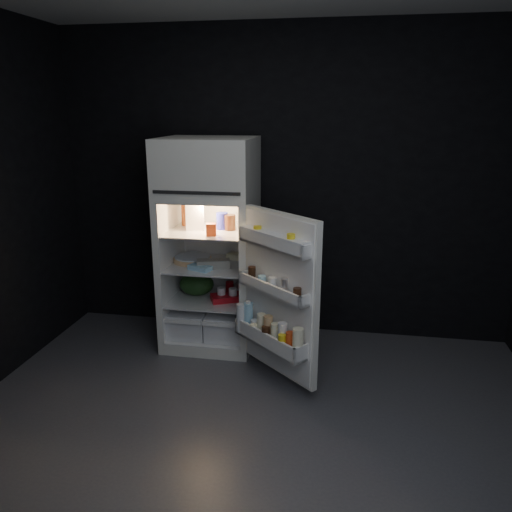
% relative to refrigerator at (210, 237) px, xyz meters
% --- Properties ---
extents(floor, '(4.00, 3.40, 0.00)m').
position_rel_refrigerator_xyz_m(floor, '(0.58, -1.32, -0.96)').
color(floor, '#4A4A4E').
rests_on(floor, ground).
extents(wall_back, '(4.00, 0.00, 2.70)m').
position_rel_refrigerator_xyz_m(wall_back, '(0.58, 0.38, 0.39)').
color(wall_back, black).
rests_on(wall_back, ground).
extents(wall_front, '(4.00, 0.00, 2.70)m').
position_rel_refrigerator_xyz_m(wall_front, '(0.58, -3.02, 0.39)').
color(wall_front, black).
rests_on(wall_front, ground).
extents(refrigerator, '(0.76, 0.71, 1.78)m').
position_rel_refrigerator_xyz_m(refrigerator, '(0.00, 0.00, 0.00)').
color(refrigerator, white).
rests_on(refrigerator, ground).
extents(fridge_door, '(0.66, 0.62, 1.22)m').
position_rel_refrigerator_xyz_m(fridge_door, '(0.66, -0.63, -0.28)').
color(fridge_door, white).
rests_on(fridge_door, ground).
extents(milk_jug, '(0.18, 0.18, 0.24)m').
position_rel_refrigerator_xyz_m(milk_jug, '(-0.12, -0.03, 0.19)').
color(milk_jug, white).
rests_on(milk_jug, refrigerator).
extents(mayo_jar, '(0.11, 0.11, 0.14)m').
position_rel_refrigerator_xyz_m(mayo_jar, '(0.11, 0.00, 0.14)').
color(mayo_jar, '#1C2199').
rests_on(mayo_jar, refrigerator).
extents(jam_jar, '(0.10, 0.10, 0.13)m').
position_rel_refrigerator_xyz_m(jam_jar, '(0.18, -0.02, 0.14)').
color(jam_jar, '#311A0D').
rests_on(jam_jar, refrigerator).
extents(amber_bottle, '(0.08, 0.08, 0.22)m').
position_rel_refrigerator_xyz_m(amber_bottle, '(-0.24, 0.09, 0.18)').
color(amber_bottle, '#B94D1D').
rests_on(amber_bottle, refrigerator).
extents(small_carton, '(0.09, 0.07, 0.10)m').
position_rel_refrigerator_xyz_m(small_carton, '(0.07, -0.24, 0.12)').
color(small_carton, '#D24318').
rests_on(small_carton, refrigerator).
extents(egg_carton, '(0.29, 0.17, 0.07)m').
position_rel_refrigerator_xyz_m(egg_carton, '(0.06, -0.14, -0.19)').
color(egg_carton, gray).
rests_on(egg_carton, refrigerator).
extents(pie, '(0.41, 0.41, 0.04)m').
position_rel_refrigerator_xyz_m(pie, '(-0.16, -0.00, -0.21)').
color(pie, tan).
rests_on(pie, refrigerator).
extents(flat_package, '(0.21, 0.16, 0.04)m').
position_rel_refrigerator_xyz_m(flat_package, '(-0.03, -0.22, -0.21)').
color(flat_package, '#91C6E0').
rests_on(flat_package, refrigerator).
extents(wrapped_pkg, '(0.15, 0.13, 0.05)m').
position_rel_refrigerator_xyz_m(wrapped_pkg, '(0.18, 0.14, -0.20)').
color(wrapped_pkg, '#F1EEC5').
rests_on(wrapped_pkg, refrigerator).
extents(produce_bag, '(0.32, 0.28, 0.20)m').
position_rel_refrigerator_xyz_m(produce_bag, '(-0.13, -0.01, -0.43)').
color(produce_bag, '#193815').
rests_on(produce_bag, refrigerator).
extents(yogurt_tray, '(0.33, 0.26, 0.05)m').
position_rel_refrigerator_xyz_m(yogurt_tray, '(0.17, -0.10, -0.50)').
color(yogurt_tray, '#AD0E18').
rests_on(yogurt_tray, refrigerator).
extents(small_can_red, '(0.08, 0.08, 0.09)m').
position_rel_refrigerator_xyz_m(small_can_red, '(0.13, 0.12, -0.48)').
color(small_can_red, '#AD0E18').
rests_on(small_can_red, refrigerator).
extents(small_can_silver, '(0.09, 0.09, 0.09)m').
position_rel_refrigerator_xyz_m(small_can_silver, '(0.23, 0.11, -0.48)').
color(small_can_silver, silver).
rests_on(small_can_silver, refrigerator).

